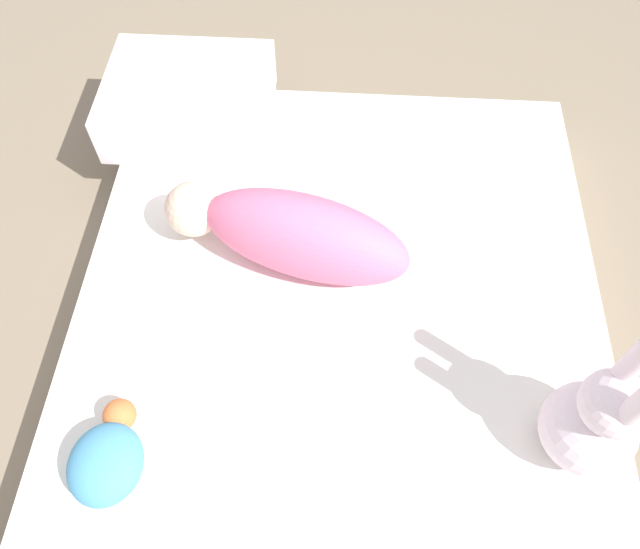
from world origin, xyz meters
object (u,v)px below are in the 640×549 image
(swaddled_baby, at_px, (290,233))
(pillow, at_px, (188,100))
(turtle_plush, at_px, (105,458))
(bunny_plush, at_px, (593,421))

(swaddled_baby, xyz_separation_m, pillow, (0.38, 0.27, -0.03))
(pillow, relative_size, turtle_plush, 2.03)
(pillow, bearing_deg, turtle_plush, -179.44)
(turtle_plush, bearing_deg, pillow, 0.56)
(swaddled_baby, height_order, bunny_plush, bunny_plush)
(turtle_plush, bearing_deg, bunny_plush, -83.60)
(swaddled_baby, xyz_separation_m, turtle_plush, (-0.43, 0.26, -0.04))
(swaddled_baby, bearing_deg, bunny_plush, 159.99)
(pillow, xyz_separation_m, turtle_plush, (-0.81, -0.01, -0.02))
(bunny_plush, relative_size, turtle_plush, 1.81)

